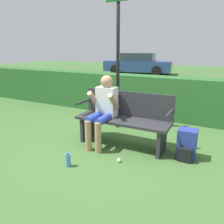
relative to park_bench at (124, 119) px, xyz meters
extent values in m
plane|color=#426B33|center=(0.00, -0.07, -0.48)|extent=(40.00, 40.00, 0.00)
cube|color=#2D662D|center=(0.00, 1.86, 0.03)|extent=(12.00, 0.51, 1.03)
cube|color=#2D2D33|center=(0.00, -0.07, -0.01)|extent=(1.67, 0.51, 0.05)
cube|color=#2D2D33|center=(0.00, 0.17, 0.24)|extent=(1.67, 0.04, 0.45)
cube|color=#2D2D33|center=(-0.72, -0.07, -0.26)|extent=(0.06, 0.46, 0.45)
cube|color=#2D2D33|center=(0.72, -0.07, -0.26)|extent=(0.06, 0.46, 0.45)
cylinder|color=#2D2D33|center=(-0.81, -0.07, 0.23)|extent=(0.05, 0.46, 0.05)
cylinder|color=#2D2D33|center=(0.81, -0.07, 0.23)|extent=(0.05, 0.46, 0.05)
cube|color=silver|center=(-0.33, -0.02, 0.28)|extent=(0.35, 0.22, 0.53)
sphere|color=tan|center=(-0.33, -0.02, 0.64)|extent=(0.22, 0.22, 0.22)
cylinder|color=#2D47B7|center=(-0.43, -0.26, 0.04)|extent=(0.13, 0.49, 0.13)
cylinder|color=#2D47B7|center=(-0.23, -0.26, 0.04)|extent=(0.13, 0.49, 0.13)
cylinder|color=tan|center=(-0.43, -0.51, -0.22)|extent=(0.11, 0.11, 0.53)
cylinder|color=tan|center=(-0.23, -0.51, -0.22)|extent=(0.11, 0.11, 0.53)
cylinder|color=tan|center=(-0.53, -0.15, 0.33)|extent=(0.09, 0.33, 0.33)
cylinder|color=tan|center=(-0.13, -0.15, 0.33)|extent=(0.09, 0.33, 0.33)
cube|color=#283893|center=(1.11, -0.03, -0.24)|extent=(0.28, 0.23, 0.48)
cube|color=black|center=(1.11, -0.18, -0.37)|extent=(0.21, 0.08, 0.22)
cylinder|color=#4C8CCC|center=(-0.40, -1.10, -0.38)|extent=(0.08, 0.08, 0.20)
cylinder|color=#2D66B2|center=(-0.40, -1.10, -0.28)|extent=(0.04, 0.04, 0.02)
cylinder|color=black|center=(-0.48, 0.75, 0.93)|extent=(0.07, 0.07, 2.82)
cube|color=#2D4784|center=(-3.72, 10.68, 0.04)|extent=(4.55, 2.28, 0.67)
cube|color=#333D4C|center=(-3.72, 10.68, 0.63)|extent=(2.28, 1.75, 0.52)
cylinder|color=black|center=(-2.50, 11.66, -0.17)|extent=(0.64, 0.27, 0.62)
cylinder|color=black|center=(-2.26, 10.10, -0.17)|extent=(0.64, 0.27, 0.62)
cylinder|color=black|center=(-5.17, 11.25, -0.17)|extent=(0.64, 0.27, 0.62)
cylinder|color=black|center=(-4.93, 9.70, -0.17)|extent=(0.64, 0.27, 0.62)
sphere|color=silver|center=(0.22, -0.65, -0.45)|extent=(0.06, 0.06, 0.06)
camera|label=1|loc=(1.48, -3.38, 1.21)|focal=35.00mm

